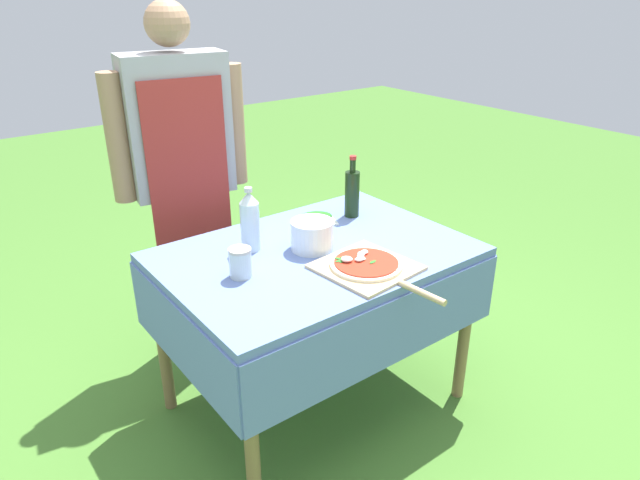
% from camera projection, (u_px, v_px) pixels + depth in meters
% --- Properties ---
extents(ground_plane, '(12.00, 12.00, 0.00)m').
position_uv_depth(ground_plane, '(316.00, 400.00, 2.59)').
color(ground_plane, '#477A2D').
extents(prep_table, '(1.22, 0.86, 0.75)m').
position_uv_depth(prep_table, '(316.00, 272.00, 2.32)').
color(prep_table, '#607AB7').
rests_on(prep_table, ground).
extents(person_cook, '(0.62, 0.26, 1.67)m').
position_uv_depth(person_cook, '(182.00, 160.00, 2.61)').
color(person_cook, '#70604C').
rests_on(person_cook, ground).
extents(pizza_on_peel, '(0.36, 0.54, 0.05)m').
position_uv_depth(pizza_on_peel, '(368.00, 266.00, 2.13)').
color(pizza_on_peel, '#D1B27F').
rests_on(pizza_on_peel, prep_table).
extents(oil_bottle, '(0.07, 0.07, 0.28)m').
position_uv_depth(oil_bottle, '(352.00, 193.00, 2.57)').
color(oil_bottle, black).
rests_on(oil_bottle, prep_table).
extents(water_bottle, '(0.08, 0.08, 0.26)m').
position_uv_depth(water_bottle, '(250.00, 221.00, 2.24)').
color(water_bottle, silver).
rests_on(water_bottle, prep_table).
extents(herb_container, '(0.22, 0.18, 0.05)m').
position_uv_depth(herb_container, '(315.00, 218.00, 2.53)').
color(herb_container, silver).
rests_on(herb_container, prep_table).
extents(mixing_tub, '(0.17, 0.17, 0.12)m').
position_uv_depth(mixing_tub, '(312.00, 235.00, 2.27)').
color(mixing_tub, silver).
rests_on(mixing_tub, prep_table).
extents(sauce_jar, '(0.08, 0.08, 0.11)m').
position_uv_depth(sauce_jar, '(240.00, 264.00, 2.06)').
color(sauce_jar, silver).
rests_on(sauce_jar, prep_table).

